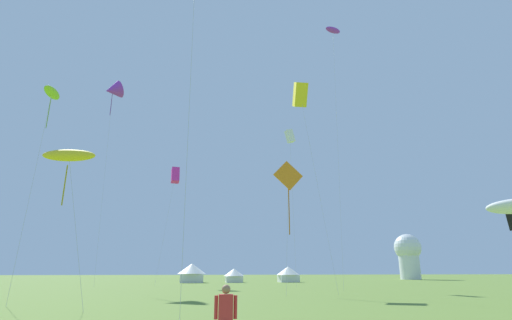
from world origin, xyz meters
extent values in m
cube|color=yellow|center=(4.86, 32.23, 20.23)|extent=(1.40, 2.39, 2.88)
cylinder|color=#B2B2B7|center=(5.97, 31.18, 10.11)|extent=(2.23, 2.12, 20.23)
ellipsoid|color=yellow|center=(-13.49, 19.92, 8.69)|extent=(3.26, 1.69, 1.03)
cylinder|color=#A79518|center=(-13.49, 19.92, 6.89)|extent=(0.07, 0.07, 2.41)
cylinder|color=#B2B2B7|center=(-12.44, 19.47, 4.35)|extent=(2.12, 0.93, 8.70)
cube|color=orange|center=(3.06, 31.30, 10.97)|extent=(3.10, 0.67, 3.09)
cylinder|color=#A75C11|center=(3.06, 31.30, 7.73)|extent=(0.09, 0.09, 4.90)
cylinder|color=#B2B2B7|center=(2.60, 30.37, 5.49)|extent=(0.95, 1.87, 10.97)
cube|color=#E02DA3|center=(-8.77, 55.11, 16.37)|extent=(1.41, 1.81, 2.54)
cylinder|color=#B2B2B7|center=(-9.69, 54.43, 8.19)|extent=(1.85, 1.39, 16.37)
ellipsoid|color=#99DB2D|center=(-17.14, 25.46, 15.24)|extent=(1.05, 2.29, 0.80)
cylinder|color=olive|center=(-17.14, 25.46, 13.57)|extent=(0.05, 0.05, 2.49)
cylinder|color=#B2B2B7|center=(-16.94, 24.23, 7.62)|extent=(0.42, 2.48, 15.25)
cylinder|color=#B2B2B7|center=(-6.53, 15.00, 16.36)|extent=(0.30, 0.91, 32.71)
cone|color=purple|center=(-18.86, 52.31, 28.76)|extent=(4.02, 3.82, 3.33)
cylinder|color=#63238B|center=(-18.86, 52.31, 26.32)|extent=(0.08, 0.08, 3.50)
cylinder|color=#B2B2B7|center=(-18.46, 51.72, 14.38)|extent=(0.81, 1.19, 28.76)
cube|color=white|center=(7.90, 47.90, 21.32)|extent=(1.53, 1.15, 2.06)
cylinder|color=#B2B2B7|center=(7.78, 46.82, 10.66)|extent=(0.26, 2.18, 21.32)
ellipsoid|color=purple|center=(12.12, 39.26, 34.12)|extent=(2.51, 1.54, 0.90)
cylinder|color=#B2B2B7|center=(11.33, 38.31, 17.06)|extent=(1.60, 1.94, 34.12)
cube|color=red|center=(-5.17, 6.70, 1.20)|extent=(0.38, 0.25, 0.60)
sphere|color=#9E7051|center=(-5.17, 6.70, 1.62)|extent=(0.22, 0.22, 0.22)
cylinder|color=red|center=(-5.41, 6.70, 1.20)|extent=(0.09, 0.09, 0.55)
cylinder|color=red|center=(-4.93, 6.70, 1.20)|extent=(0.09, 0.09, 0.55)
cube|color=white|center=(-5.42, 67.99, 0.76)|extent=(4.04, 4.04, 1.52)
cone|color=white|center=(-5.42, 67.99, 2.40)|extent=(5.05, 5.05, 1.77)
cube|color=white|center=(2.21, 67.99, 0.56)|extent=(2.99, 2.99, 1.12)
cone|color=white|center=(2.21, 67.99, 1.77)|extent=(3.73, 3.73, 1.31)
cube|color=white|center=(12.38, 67.99, 0.65)|extent=(3.47, 3.47, 1.30)
cone|color=white|center=(12.38, 67.99, 2.06)|extent=(4.33, 4.33, 1.52)
cylinder|color=white|center=(47.17, 84.24, 3.00)|extent=(4.80, 4.80, 6.00)
sphere|color=white|center=(47.17, 84.24, 7.60)|extent=(6.40, 6.40, 6.40)
camera|label=1|loc=(-6.14, -3.23, 2.07)|focal=26.42mm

